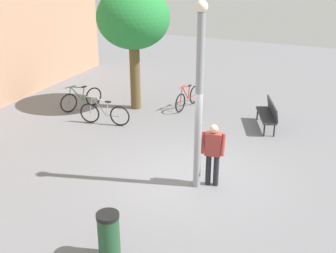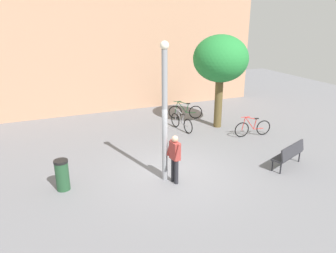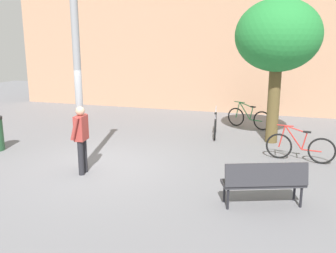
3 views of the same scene
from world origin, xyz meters
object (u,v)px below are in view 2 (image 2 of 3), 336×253
at_px(lamppost, 165,109).
at_px(plaza_tree, 221,60).
at_px(bicycle_silver, 181,122).
at_px(bicycle_green, 185,112).
at_px(person_by_lamppost, 175,156).
at_px(park_bench, 289,153).
at_px(bicycle_red, 253,128).
at_px(trash_bin, 62,175).

bearing_deg(lamppost, plaza_tree, 42.21).
relative_size(bicycle_silver, bicycle_green, 1.06).
xyz_separation_m(lamppost, person_by_lamppost, (0.21, -0.34, -1.52)).
distance_m(park_bench, bicycle_red, 3.30).
xyz_separation_m(bicycle_red, trash_bin, (-8.59, -1.69, 0.13)).
bearing_deg(park_bench, lamppost, 168.84).
distance_m(park_bench, plaza_tree, 5.71).
bearing_deg(lamppost, bicycle_green, 58.71).
height_order(person_by_lamppost, park_bench, person_by_lamppost).
height_order(plaza_tree, bicycle_silver, plaza_tree).
relative_size(park_bench, bicycle_red, 0.92).
relative_size(lamppost, bicycle_silver, 2.57).
bearing_deg(trash_bin, lamppost, -10.62).
bearing_deg(bicycle_red, bicycle_silver, 142.94).
distance_m(lamppost, bicycle_red, 6.15).
height_order(bicycle_red, trash_bin, trash_bin).
height_order(plaza_tree, bicycle_red, plaza_tree).
relative_size(park_bench, bicycle_green, 0.99).
height_order(person_by_lamppost, bicycle_silver, person_by_lamppost).
xyz_separation_m(lamppost, bicycle_silver, (2.63, 4.33, -2.10)).
xyz_separation_m(park_bench, plaza_tree, (-0.04, 4.99, 2.78)).
relative_size(plaza_tree, bicycle_green, 2.65).
bearing_deg(plaza_tree, park_bench, -89.56).
xyz_separation_m(person_by_lamppost, trash_bin, (-3.50, 0.95, -0.45)).
bearing_deg(bicycle_green, bicycle_red, -64.80).
relative_size(person_by_lamppost, trash_bin, 1.63).
distance_m(person_by_lamppost, plaza_tree, 6.61).
bearing_deg(bicycle_red, person_by_lamppost, -152.55).
xyz_separation_m(person_by_lamppost, plaza_tree, (4.30, 4.43, 2.36)).
height_order(plaza_tree, trash_bin, plaza_tree).
xyz_separation_m(park_bench, bicycle_green, (-0.95, 6.83, -0.16)).
xyz_separation_m(lamppost, trash_bin, (-3.28, 0.62, -1.96)).
bearing_deg(bicycle_green, person_by_lamppost, -118.41).
relative_size(bicycle_red, bicycle_silver, 1.00).
bearing_deg(plaza_tree, lamppost, -137.79).
height_order(bicycle_red, bicycle_silver, same).
bearing_deg(lamppost, park_bench, -11.16).
height_order(person_by_lamppost, plaza_tree, plaza_tree).
relative_size(lamppost, park_bench, 2.78).
relative_size(lamppost, person_by_lamppost, 2.77).
bearing_deg(trash_bin, person_by_lamppost, -15.22).
bearing_deg(bicycle_green, bicycle_silver, -121.21).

